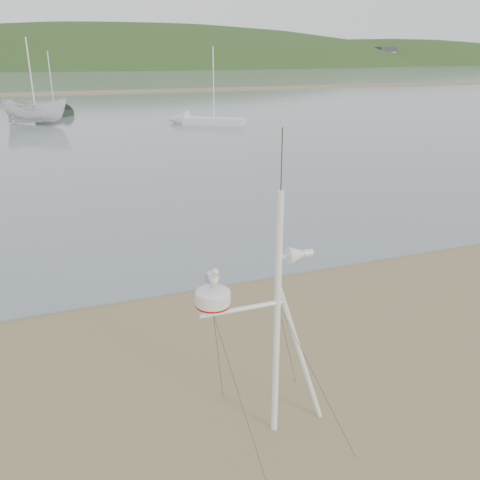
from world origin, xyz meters
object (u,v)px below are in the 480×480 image
object	(u,v)px
mast_rig	(274,370)
sailboat_white_near	(195,120)
boat_white	(33,89)
sailboat_dark_mid	(62,113)

from	to	relation	value
mast_rig	sailboat_white_near	size ratio (longest dim) A/B	0.71
boat_white	sailboat_dark_mid	world-z (taller)	sailboat_dark_mid
mast_rig	sailboat_white_near	bearing A→B (deg)	75.61
mast_rig	boat_white	world-z (taller)	boat_white
mast_rig	sailboat_dark_mid	world-z (taller)	sailboat_dark_mid
sailboat_white_near	mast_rig	bearing A→B (deg)	-104.39
mast_rig	sailboat_dark_mid	size ratio (longest dim) A/B	0.76
sailboat_dark_mid	mast_rig	bearing A→B (deg)	-88.90
sailboat_white_near	sailboat_dark_mid	size ratio (longest dim) A/B	1.06
mast_rig	sailboat_white_near	distance (m)	34.51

